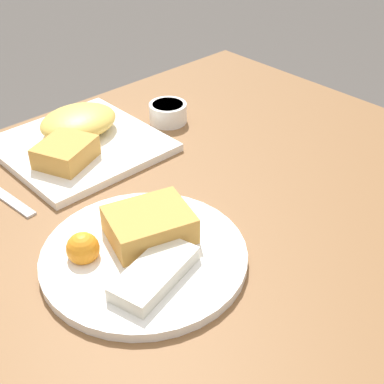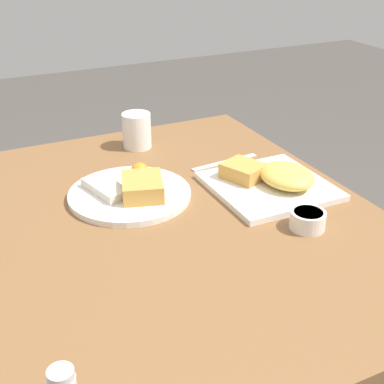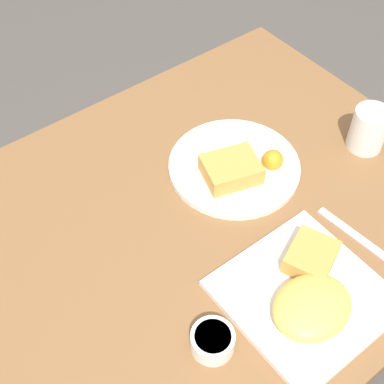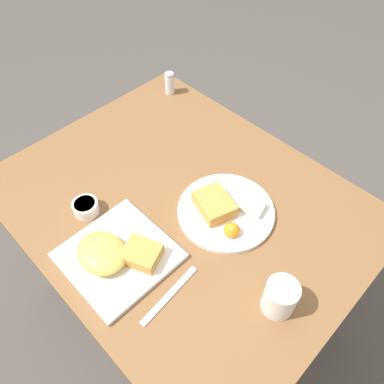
{
  "view_description": "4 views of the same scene",
  "coord_description": "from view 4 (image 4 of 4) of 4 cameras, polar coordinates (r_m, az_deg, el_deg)",
  "views": [
    {
      "loc": [
        0.44,
        0.49,
        1.2
      ],
      "look_at": [
        0.02,
        0.04,
        0.76
      ],
      "focal_mm": 50.0,
      "sensor_mm": 36.0,
      "label": 1
    },
    {
      "loc": [
        -0.9,
        0.4,
        1.27
      ],
      "look_at": [
        -0.0,
        -0.04,
        0.76
      ],
      "focal_mm": 50.0,
      "sensor_mm": 36.0,
      "label": 2
    },
    {
      "loc": [
        -0.41,
        -0.49,
        1.54
      ],
      "look_at": [
        -0.01,
        0.03,
        0.75
      ],
      "focal_mm": 50.0,
      "sensor_mm": 36.0,
      "label": 3
    },
    {
      "loc": [
        0.5,
        -0.46,
        1.57
      ],
      "look_at": [
        0.02,
        0.02,
        0.75
      ],
      "focal_mm": 35.0,
      "sensor_mm": 36.0,
      "label": 4
    }
  ],
  "objects": [
    {
      "name": "salt_shaker",
      "position": [
        1.47,
        -3.42,
        16.05
      ],
      "size": [
        0.04,
        0.04,
        0.08
      ],
      "color": "white",
      "rests_on": "dining_table"
    },
    {
      "name": "ground_plane",
      "position": [
        1.71,
        -1.05,
        -16.05
      ],
      "size": [
        8.0,
        8.0,
        0.0
      ],
      "primitive_type": "plane",
      "color": "#4C4742"
    },
    {
      "name": "dining_table",
      "position": [
        1.17,
        -1.49,
        -3.69
      ],
      "size": [
        1.05,
        0.83,
        0.71
      ],
      "color": "brown",
      "rests_on": "ground_plane"
    },
    {
      "name": "plate_square_near",
      "position": [
        0.99,
        -11.61,
        -9.29
      ],
      "size": [
        0.26,
        0.26,
        0.06
      ],
      "color": "white",
      "rests_on": "dining_table"
    },
    {
      "name": "sauce_ramekin",
      "position": [
        1.1,
        -15.89,
        -2.22
      ],
      "size": [
        0.07,
        0.07,
        0.04
      ],
      "color": "white",
      "rests_on": "dining_table"
    },
    {
      "name": "coffee_mug",
      "position": [
        0.92,
        13.26,
        -15.36
      ],
      "size": [
        0.08,
        0.08,
        0.1
      ],
      "color": "white",
      "rests_on": "dining_table"
    },
    {
      "name": "butter_knife",
      "position": [
        0.95,
        -3.45,
        -15.41
      ],
      "size": [
        0.03,
        0.19,
        0.0
      ],
      "rotation": [
        0.0,
        0.0,
        1.66
      ],
      "color": "silver",
      "rests_on": "dining_table"
    },
    {
      "name": "plate_oval_far",
      "position": [
        1.06,
        5.03,
        -2.72
      ],
      "size": [
        0.28,
        0.28,
        0.05
      ],
      "color": "white",
      "rests_on": "dining_table"
    }
  ]
}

